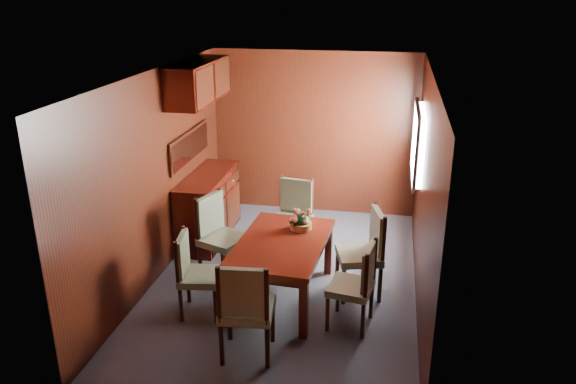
% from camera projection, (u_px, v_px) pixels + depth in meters
% --- Properties ---
extents(ground, '(4.50, 4.50, 0.00)m').
position_uv_depth(ground, '(285.00, 280.00, 6.60)').
color(ground, '#3F4656').
rests_on(ground, ground).
extents(room_shell, '(3.06, 4.52, 2.41)m').
position_uv_depth(room_shell, '(282.00, 139.00, 6.36)').
color(room_shell, black).
rests_on(room_shell, ground).
extents(sideboard, '(0.48, 1.40, 0.90)m').
position_uv_depth(sideboard, '(209.00, 206.00, 7.58)').
color(sideboard, '#320B06').
rests_on(sideboard, ground).
extents(dining_table, '(1.00, 1.51, 0.69)m').
position_uv_depth(dining_table, '(282.00, 249.00, 6.05)').
color(dining_table, '#320B06').
rests_on(dining_table, ground).
extents(chair_left_near, '(0.47, 0.49, 0.91)m').
position_uv_depth(chair_left_near, '(193.00, 269.00, 5.81)').
color(chair_left_near, black).
rests_on(chair_left_near, ground).
extents(chair_left_far, '(0.60, 0.61, 1.01)m').
position_uv_depth(chair_left_far, '(218.00, 231.00, 6.56)').
color(chair_left_far, black).
rests_on(chair_left_far, ground).
extents(chair_right_near, '(0.48, 0.50, 0.92)m').
position_uv_depth(chair_right_near, '(358.00, 281.00, 5.56)').
color(chair_right_near, black).
rests_on(chair_right_near, ground).
extents(chair_right_far, '(0.57, 0.59, 1.02)m').
position_uv_depth(chair_right_far, '(366.00, 248.00, 6.15)').
color(chair_right_far, black).
rests_on(chair_right_far, ground).
extents(chair_head, '(0.53, 0.51, 1.02)m').
position_uv_depth(chair_head, '(245.00, 305.00, 5.05)').
color(chair_head, black).
rests_on(chair_head, ground).
extents(chair_foot, '(0.52, 0.51, 0.97)m').
position_uv_depth(chair_foot, '(294.00, 212.00, 7.16)').
color(chair_foot, black).
rests_on(chair_foot, ground).
extents(flower_centerpiece, '(0.27, 0.27, 0.27)m').
position_uv_depth(flower_centerpiece, '(301.00, 218.00, 6.28)').
color(flower_centerpiece, '#BB7339').
rests_on(flower_centerpiece, dining_table).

